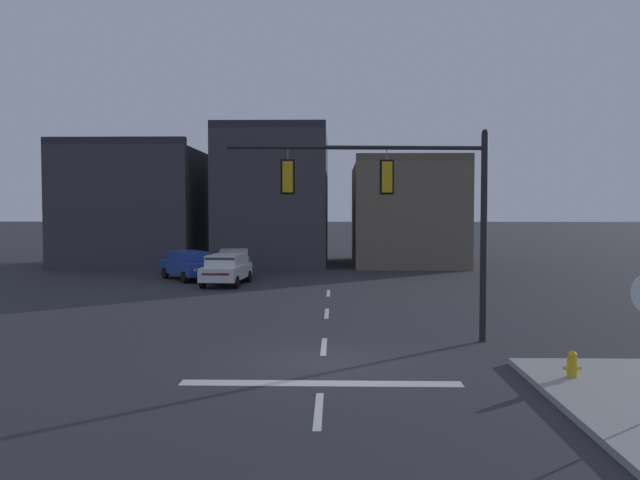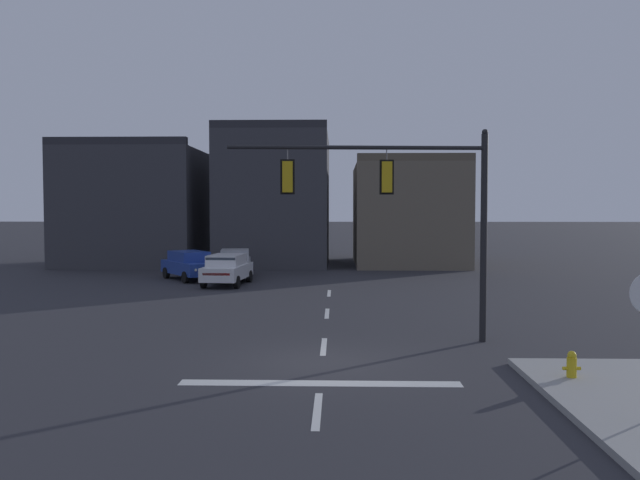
{
  "view_description": "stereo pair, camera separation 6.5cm",
  "coord_description": "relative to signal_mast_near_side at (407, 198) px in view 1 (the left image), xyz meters",
  "views": [
    {
      "loc": [
        0.33,
        -16.6,
        3.93
      ],
      "look_at": [
        -0.16,
        3.81,
        2.99
      ],
      "focal_mm": 36.63,
      "sensor_mm": 36.0,
      "label": 1
    },
    {
      "loc": [
        0.39,
        -16.6,
        3.93
      ],
      "look_at": [
        -0.16,
        3.81,
        2.99
      ],
      "focal_mm": 36.63,
      "sensor_mm": 36.0,
      "label": 2
    }
  ],
  "objects": [
    {
      "name": "stop_bar_paint",
      "position": [
        -2.44,
        -4.68,
        -4.28
      ],
      "size": [
        6.4,
        0.5,
        0.01
      ],
      "primitive_type": "cube",
      "color": "silver",
      "rests_on": "ground"
    },
    {
      "name": "building_row",
      "position": [
        -7.17,
        27.86,
        -0.15
      ],
      "size": [
        28.08,
        10.95,
        9.73
      ],
      "color": "#38383D",
      "rests_on": "ground"
    },
    {
      "name": "signal_mast_near_side",
      "position": [
        0.0,
        0.0,
        0.0
      ],
      "size": [
        7.64,
        0.68,
        6.31
      ],
      "color": "black",
      "rests_on": "ground"
    },
    {
      "name": "fire_hydrant",
      "position": [
        3.25,
        -4.55,
        -3.95
      ],
      "size": [
        0.4,
        0.3,
        0.75
      ],
      "color": "gold",
      "rests_on": "ground"
    },
    {
      "name": "car_lot_farside",
      "position": [
        -8.02,
        18.51,
        -3.43
      ],
      "size": [
        2.38,
        4.62,
        1.61
      ],
      "color": "#9EA0A5",
      "rests_on": "ground"
    },
    {
      "name": "car_lot_nearside",
      "position": [
        -10.35,
        17.03,
        -3.43
      ],
      "size": [
        4.0,
        4.63,
        1.61
      ],
      "color": "navy",
      "rests_on": "ground"
    },
    {
      "name": "lane_centreline",
      "position": [
        -2.44,
        -0.68,
        -4.28
      ],
      "size": [
        0.16,
        26.4,
        0.01
      ],
      "color": "silver",
      "rests_on": "ground"
    },
    {
      "name": "car_lot_middle",
      "position": [
        -7.8,
        14.5,
        -3.43
      ],
      "size": [
        2.21,
        4.57,
        1.61
      ],
      "color": "silver",
      "rests_on": "ground"
    },
    {
      "name": "ground_plane",
      "position": [
        -2.44,
        -2.68,
        -4.28
      ],
      "size": [
        400.0,
        400.0,
        0.0
      ],
      "primitive_type": "plane",
      "color": "#2B2B30"
    }
  ]
}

